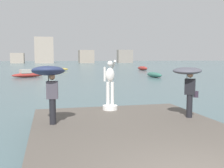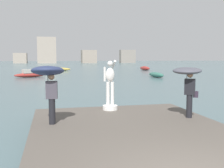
% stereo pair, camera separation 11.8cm
% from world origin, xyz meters
% --- Properties ---
extents(ground_plane, '(400.00, 400.00, 0.00)m').
position_xyz_m(ground_plane, '(0.00, 40.00, 0.00)').
color(ground_plane, '#4C666B').
extents(pier, '(6.46, 10.88, 0.40)m').
position_xyz_m(pier, '(0.00, 2.44, 0.20)').
color(pier, '#564F47').
rests_on(pier, ground).
extents(statue_white_figure, '(0.65, 0.89, 2.17)m').
position_xyz_m(statue_white_figure, '(-0.04, 7.05, 1.25)').
color(statue_white_figure, white).
rests_on(statue_white_figure, pier).
extents(onlooker_left, '(1.21, 1.23, 2.05)m').
position_xyz_m(onlooker_left, '(-2.62, 5.03, 2.03)').
color(onlooker_left, black).
rests_on(onlooker_left, pier).
extents(onlooker_right, '(1.50, 1.50, 1.94)m').
position_xyz_m(onlooker_right, '(2.49, 4.92, 1.94)').
color(onlooker_right, black).
rests_on(onlooker_right, pier).
extents(boat_near, '(5.02, 3.09, 0.69)m').
position_xyz_m(boat_near, '(-0.86, 52.49, 0.34)').
color(boat_near, '#B2993D').
rests_on(boat_near, ground).
extents(boat_mid, '(1.12, 4.47, 0.69)m').
position_xyz_m(boat_mid, '(11.73, 30.57, 0.34)').
color(boat_mid, '#336B5B').
rests_on(boat_mid, ground).
extents(boat_far, '(1.34, 4.69, 0.85)m').
position_xyz_m(boat_far, '(17.50, 51.14, 0.43)').
color(boat_far, '#9E2D28').
rests_on(boat_far, ground).
extents(boat_leftward, '(4.59, 3.07, 1.11)m').
position_xyz_m(boat_leftward, '(-5.39, 34.50, 0.40)').
color(boat_leftward, '#9E2D28').
rests_on(boat_leftward, ground).
extents(distant_skyline, '(82.58, 11.39, 13.22)m').
position_xyz_m(distant_skyline, '(-1.46, 137.65, 4.61)').
color(distant_skyline, gray).
rests_on(distant_skyline, ground).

